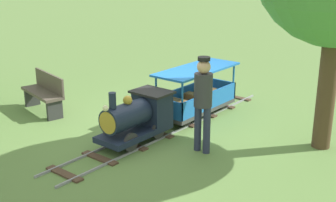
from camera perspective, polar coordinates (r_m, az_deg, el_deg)
ground_plane at (r=8.57m, az=0.54°, el=-3.30°), size 60.00×60.00×0.00m
track at (r=8.49m, az=0.11°, el=-3.39°), size 0.73×5.70×0.04m
locomotive at (r=7.72m, az=-3.91°, el=-1.94°), size 0.69×1.45×1.00m
passenger_car at (r=9.04m, az=3.70°, el=0.63°), size 0.79×2.00×0.97m
conductor_person at (r=7.18m, az=4.54°, el=0.50°), size 0.30×0.30×1.62m
park_bench at (r=9.63m, az=-15.65°, el=1.02°), size 1.36×0.67×0.82m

